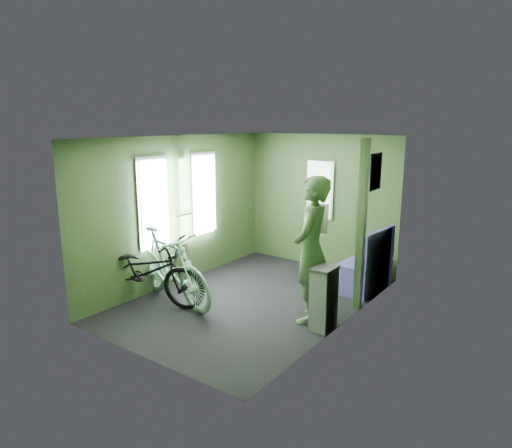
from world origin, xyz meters
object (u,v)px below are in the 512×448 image
at_px(bicycle_mint, 171,303).
at_px(bench_seat, 365,272).
at_px(waste_box, 324,298).
at_px(bicycle_black, 147,303).
at_px(passenger, 311,250).

xyz_separation_m(bicycle_mint, bench_seat, (2.01, 2.08, 0.28)).
height_order(waste_box, bench_seat, bench_seat).
bearing_deg(bicycle_black, bicycle_mint, -63.58).
height_order(bicycle_mint, waste_box, waste_box).
relative_size(bicycle_mint, bench_seat, 1.88).
relative_size(waste_box, bench_seat, 0.83).
relative_size(bicycle_black, bench_seat, 1.91).
bearing_deg(bicycle_mint, waste_box, -64.97).
relative_size(bicycle_black, bicycle_mint, 1.02).
bearing_deg(bicycle_black, bench_seat, -58.99).
bearing_deg(bicycle_mint, passenger, -59.04).
bearing_deg(bicycle_mint, bench_seat, -32.71).
xyz_separation_m(bicycle_mint, passenger, (1.85, 0.66, 0.93)).
bearing_deg(bicycle_black, passenger, -81.71).
height_order(bicycle_mint, bench_seat, bench_seat).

